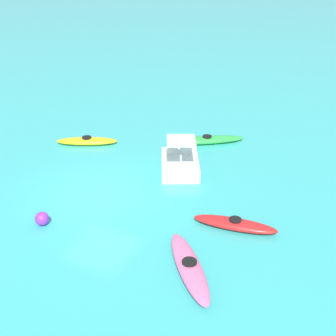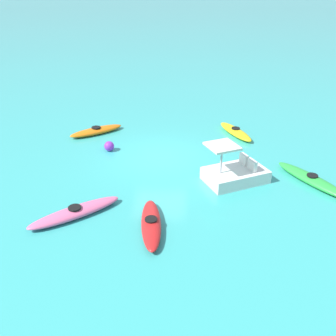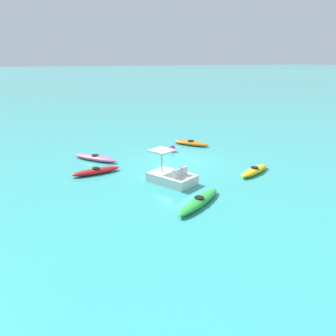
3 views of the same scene
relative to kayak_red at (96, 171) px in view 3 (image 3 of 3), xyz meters
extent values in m
plane|color=#38ADA8|center=(0.21, -5.27, -0.16)|extent=(600.00, 600.00, 0.00)
ellipsoid|color=red|center=(0.00, 0.00, 0.00)|extent=(1.01, 2.87, 0.32)
cylinder|color=black|center=(0.00, 0.00, 0.18)|extent=(0.46, 0.46, 0.05)
ellipsoid|color=yellow|center=(-3.46, -8.33, 0.00)|extent=(1.84, 2.81, 0.32)
cylinder|color=black|center=(-3.46, -8.33, 0.18)|extent=(0.58, 0.58, 0.05)
ellipsoid|color=orange|center=(3.75, -7.94, 0.00)|extent=(2.70, 2.33, 0.32)
cylinder|color=black|center=(3.75, -7.94, 0.18)|extent=(0.65, 0.65, 0.05)
ellipsoid|color=green|center=(-6.01, -3.39, 0.00)|extent=(2.52, 3.26, 0.32)
cylinder|color=black|center=(-6.01, -3.39, 0.18)|extent=(0.60, 0.60, 0.05)
ellipsoid|color=pink|center=(2.66, -0.49, 0.00)|extent=(2.99, 2.63, 0.32)
cylinder|color=black|center=(2.66, -0.49, 0.18)|extent=(0.63, 0.63, 0.05)
cube|color=white|center=(-3.00, -3.39, 0.09)|extent=(2.82, 2.42, 0.50)
cube|color=white|center=(-3.63, -3.37, 0.56)|extent=(0.34, 0.46, 0.44)
cube|color=white|center=(-3.36, -3.90, 0.56)|extent=(0.34, 0.46, 0.44)
cylinder|color=#B2B2B7|center=(-2.38, -3.07, 0.89)|extent=(0.08, 0.08, 1.10)
cube|color=silver|center=(-2.38, -3.07, 1.48)|extent=(1.48, 1.48, 0.08)
sphere|color=purple|center=(2.63, -5.87, 0.07)|extent=(0.47, 0.47, 0.47)
camera|label=1|loc=(12.33, 3.55, 8.61)|focal=49.10mm
camera|label=2|loc=(-1.24, 9.81, 7.15)|focal=39.74mm
camera|label=3|loc=(-17.92, 3.21, 6.05)|focal=35.34mm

